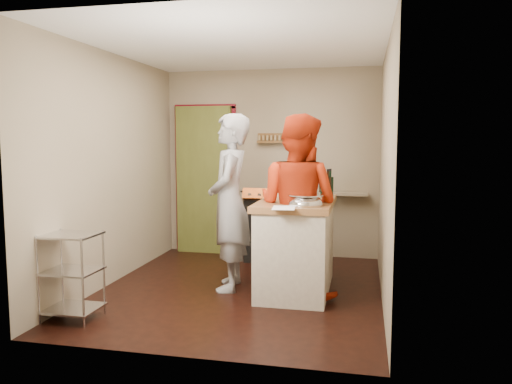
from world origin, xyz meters
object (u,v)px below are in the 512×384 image
person_stripe (230,202)px  person_red (298,206)px  stove (269,227)px  island (297,243)px  wire_shelving (71,272)px

person_stripe → person_red: size_ratio=1.01×
stove → island: (0.55, -1.32, 0.07)m
stove → wire_shelving: stove is taller
wire_shelving → island: (1.88, 1.30, 0.08)m
stove → wire_shelving: 2.94m
person_stripe → stove: bearing=164.0°
wire_shelving → person_stripe: person_stripe is taller
stove → person_stripe: 1.51m
wire_shelving → person_red: bearing=31.2°
island → person_stripe: bearing=-173.2°
stove → wire_shelving: size_ratio=1.26×
stove → person_red: 1.66m
wire_shelving → island: size_ratio=0.55×
stove → person_stripe: size_ratio=0.53×
person_stripe → wire_shelving: bearing=-52.6°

